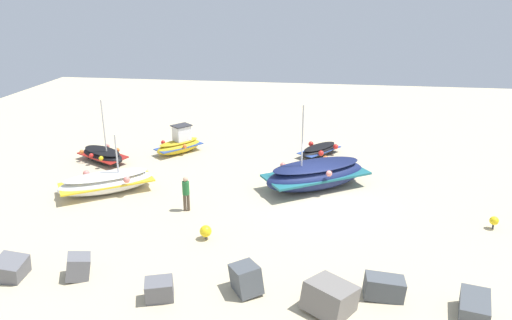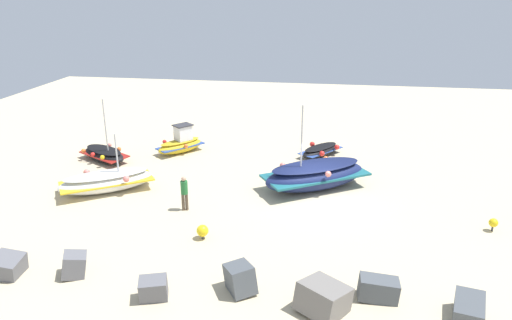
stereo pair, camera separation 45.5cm
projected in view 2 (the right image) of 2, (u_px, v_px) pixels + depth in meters
ground_plane at (317, 199)px, 23.02m from camera, size 58.44×58.44×0.00m
fishing_boat_0 at (104, 154)px, 27.97m from camera, size 3.54×2.78×3.79m
fishing_boat_1 at (107, 181)px, 23.80m from camera, size 4.87×4.11×2.94m
fishing_boat_2 at (315, 175)px, 24.03m from camera, size 5.73×4.70×4.39m
fishing_boat_3 at (181, 143)px, 29.34m from camera, size 2.80×3.02×1.74m
fishing_boat_5 at (321, 150)px, 28.84m from camera, size 2.71×3.05×0.73m
person_walking at (184, 191)px, 21.59m from camera, size 0.32×0.32×1.65m
breakwater_rocks at (319, 291)px, 15.39m from camera, size 22.40×2.68×1.19m
mooring_buoy_0 at (493, 223)px, 19.90m from camera, size 0.37×0.37×0.57m
mooring_buoy_1 at (203, 231)px, 19.30m from camera, size 0.48×0.48×0.60m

